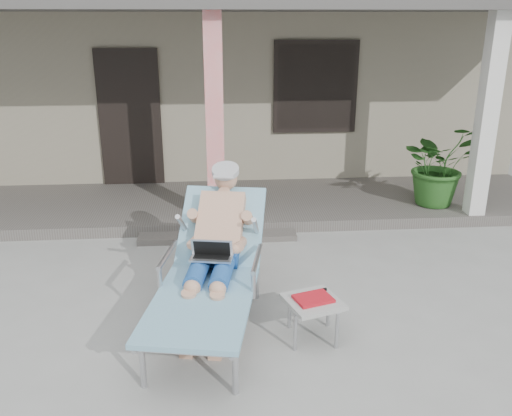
{
  "coord_description": "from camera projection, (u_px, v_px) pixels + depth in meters",
  "views": [
    {
      "loc": [
        -0.03,
        -4.55,
        2.66
      ],
      "look_at": [
        0.39,
        0.6,
        0.85
      ],
      "focal_mm": 38.0,
      "sensor_mm": 36.0,
      "label": 1
    }
  ],
  "objects": [
    {
      "name": "ground",
      "position": [
        221.0,
        314.0,
        5.16
      ],
      "size": [
        60.0,
        60.0,
        0.0
      ],
      "primitive_type": "plane",
      "color": "#9E9E99",
      "rests_on": "ground"
    },
    {
      "name": "house",
      "position": [
        212.0,
        72.0,
        10.72
      ],
      "size": [
        10.4,
        5.4,
        3.3
      ],
      "color": "gray",
      "rests_on": "ground"
    },
    {
      "name": "porch_deck",
      "position": [
        216.0,
        205.0,
        7.96
      ],
      "size": [
        10.0,
        2.0,
        0.15
      ],
      "primitive_type": "cube",
      "color": "#605B56",
      "rests_on": "ground"
    },
    {
      "name": "porch_overhang",
      "position": [
        211.0,
        8.0,
        7.01
      ],
      "size": [
        10.0,
        2.3,
        2.85
      ],
      "color": "silver",
      "rests_on": "porch_deck"
    },
    {
      "name": "porch_step",
      "position": [
        218.0,
        237.0,
        6.89
      ],
      "size": [
        2.0,
        0.3,
        0.07
      ],
      "primitive_type": "cube",
      "color": "#605B56",
      "rests_on": "ground"
    },
    {
      "name": "lounger",
      "position": [
        212.0,
        232.0,
        4.82
      ],
      "size": [
        1.19,
        2.23,
        1.4
      ],
      "rotation": [
        0.0,
        0.0,
        -0.19
      ],
      "color": "#B7B7BC",
      "rests_on": "ground"
    },
    {
      "name": "side_table",
      "position": [
        313.0,
        304.0,
        4.67
      ],
      "size": [
        0.56,
        0.56,
        0.4
      ],
      "rotation": [
        0.0,
        0.0,
        0.31
      ],
      "color": "#A5A5A0",
      "rests_on": "ground"
    },
    {
      "name": "potted_palm",
      "position": [
        439.0,
        164.0,
        7.6
      ],
      "size": [
        1.27,
        1.18,
        1.16
      ],
      "primitive_type": "imported",
      "rotation": [
        0.0,
        0.0,
        0.31
      ],
      "color": "#26591E",
      "rests_on": "porch_deck"
    }
  ]
}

